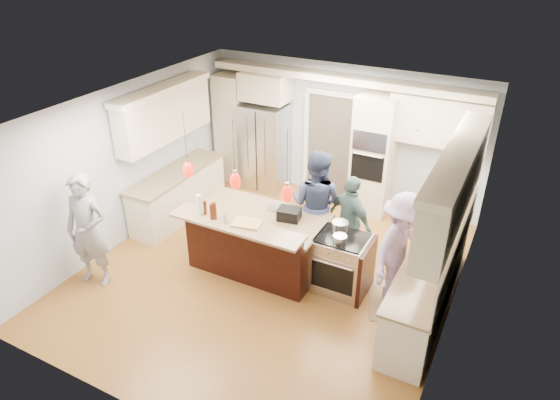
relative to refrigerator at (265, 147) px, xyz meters
The scene contains 23 objects.
ground_plane 3.19m from the refrigerator, 59.58° to the right, with size 6.00×6.00×0.00m, color #956129.
room_shell 3.20m from the refrigerator, 59.58° to the right, with size 5.54×6.04×2.72m.
refrigerator is the anchor object (origin of this frame).
oven_column 2.31m from the refrigerator, ahead, with size 0.72×0.69×2.30m.
back_upper_cabinets 1.12m from the refrigerator, ahead, with size 5.30×0.61×2.54m.
right_counter_run 4.63m from the refrigerator, 30.36° to the right, with size 0.64×3.10×2.51m.
left_cabinets 2.05m from the refrigerator, 115.94° to the right, with size 0.64×2.30×2.51m.
kitchen_island 2.91m from the refrigerator, 63.09° to the right, with size 2.10×1.46×1.12m.
island_range 3.71m from the refrigerator, 42.59° to the right, with size 0.82×0.71×0.92m.
pendant_lights 3.53m from the refrigerator, 67.57° to the right, with size 1.75×0.15×1.03m.
person_bar_end 4.15m from the refrigerator, 100.42° to the right, with size 0.67×0.44×1.83m, color gray.
person_far_left 2.65m from the refrigerator, 42.55° to the right, with size 0.91×0.71×1.86m, color navy.
person_far_right 3.12m from the refrigerator, 35.07° to the right, with size 0.91×0.38×1.55m, color #476362.
person_range_side 4.21m from the refrigerator, 33.44° to the right, with size 1.12×0.64×1.74m, color #AA8BBB.
floor_rug 4.36m from the refrigerator, 34.88° to the right, with size 0.66×0.96×0.01m, color olive.
water_bottle 3.29m from the refrigerator, 78.06° to the right, with size 0.08×0.08×0.33m, color silver.
beer_bottle_a 3.24m from the refrigerator, 76.79° to the right, with size 0.05×0.05×0.22m, color #491D0D.
beer_bottle_b 3.36m from the refrigerator, 74.23° to the right, with size 0.06×0.06×0.24m, color #491D0D.
beer_bottle_c 3.35m from the refrigerator, 73.59° to the right, with size 0.07×0.07×0.27m, color #491D0D.
drink_can 3.41m from the refrigerator, 70.39° to the right, with size 0.07×0.07×0.14m, color #B7B7BC.
cutting_board 3.43m from the refrigerator, 65.19° to the right, with size 0.41×0.29×0.03m, color tan.
pot_large 3.48m from the refrigerator, 42.15° to the right, with size 0.24×0.24×0.14m, color #B7B7BC.
pot_small 3.76m from the refrigerator, 44.31° to the right, with size 0.20×0.20×0.10m, color #B7B7BC.
Camera 1 is at (3.15, -5.70, 4.87)m, focal length 32.00 mm.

